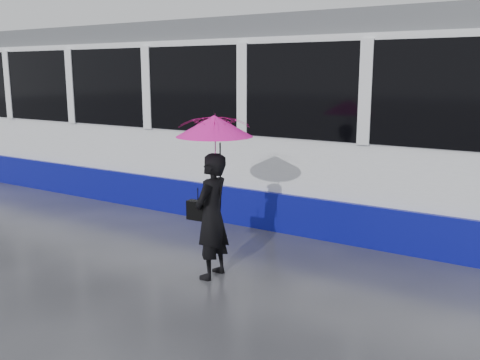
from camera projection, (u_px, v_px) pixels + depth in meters
The scene contains 6 objects.
ground at pixel (214, 250), 7.59m from camera, with size 90.00×90.00×0.00m, color #28282D.
rails at pixel (294, 211), 9.66m from camera, with size 34.00×1.51×0.02m.
tram at pixel (134, 112), 11.35m from camera, with size 26.00×2.56×3.35m.
woman at pixel (212, 216), 6.45m from camera, with size 0.56×0.37×1.54m, color black.
umbrella at pixel (214, 141), 6.24m from camera, with size 0.97×0.97×1.04m.
handbag at pixel (198, 210), 6.57m from camera, with size 0.28×0.14×0.42m.
Camera 1 is at (4.22, -5.90, 2.48)m, focal length 40.00 mm.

